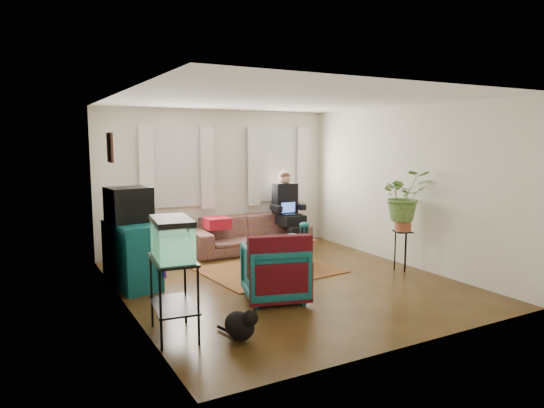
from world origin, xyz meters
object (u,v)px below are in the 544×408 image
side_table (139,246)px  coffee_table (282,253)px  sofa (250,228)px  armchair (275,269)px  plant_stand (402,251)px  dresser (132,255)px  aquarium_stand (174,297)px

side_table → coffee_table: bearing=-26.9°
sofa → side_table: sofa is taller
armchair → plant_stand: armchair is taller
dresser → sofa: bearing=18.0°
coffee_table → sofa: bearing=88.2°
sofa → aquarium_stand: 3.99m
aquarium_stand → plant_stand: (3.94, 0.78, -0.10)m
side_table → dresser: size_ratio=0.66×
aquarium_stand → side_table: bearing=90.6°
dresser → side_table: bearing=63.8°
dresser → plant_stand: 4.11m
coffee_table → armchair: bearing=-124.6°
coffee_table → plant_stand: (1.51, -1.18, 0.11)m
side_table → armchair: bearing=-65.2°
armchair → dresser: bearing=-28.0°
dresser → plant_stand: size_ratio=1.60×
dresser → plant_stand: (3.93, -1.19, -0.14)m
aquarium_stand → dresser: bearing=96.9°
side_table → armchair: (1.15, -2.49, 0.06)m
sofa → dresser: (-2.42, -1.19, 0.02)m
aquarium_stand → coffee_table: 3.13m
dresser → coffee_table: 2.43m
dresser → plant_stand: dresser is taller
armchair → plant_stand: 2.45m
sofa → armchair: bearing=-108.2°
side_table → aquarium_stand: aquarium_stand is taller
side_table → coffee_table: 2.34m
sofa → aquarium_stand: size_ratio=2.67×
sofa → coffee_table: sofa is taller
sofa → armchair: (-0.93, -2.63, -0.04)m
side_table → aquarium_stand: bearing=-96.6°
coffee_table → side_table: bearing=151.3°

